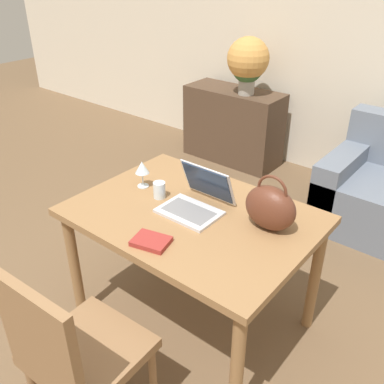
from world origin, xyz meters
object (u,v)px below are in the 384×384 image
at_px(chair, 72,351).
at_px(flower_vase, 248,62).
at_px(laptop, 198,198).
at_px(wine_glass, 142,168).
at_px(drinking_glass, 159,190).
at_px(handbag, 270,207).

distance_m(chair, flower_vase, 3.01).
bearing_deg(flower_vase, laptop, -64.16).
relative_size(wine_glass, flower_vase, 0.30).
xyz_separation_m(chair, drinking_glass, (-0.28, 0.84, 0.28)).
bearing_deg(drinking_glass, wine_glass, 168.70).
bearing_deg(drinking_glass, laptop, 11.41).
distance_m(chair, drinking_glass, 0.93).
bearing_deg(chair, laptop, 90.81).
relative_size(chair, wine_glass, 5.89).
bearing_deg(handbag, drinking_glass, -169.11).
height_order(wine_glass, handbag, handbag).
distance_m(laptop, handbag, 0.39).
xyz_separation_m(chair, handbag, (0.33, 0.96, 0.35)).
relative_size(wine_glass, handbag, 0.55).
bearing_deg(chair, wine_glass, 114.07).
relative_size(laptop, drinking_glass, 3.42).
bearing_deg(laptop, drinking_glass, -168.59).
relative_size(drinking_glass, handbag, 0.32).
xyz_separation_m(chair, flower_vase, (-0.98, 2.79, 0.52)).
relative_size(drinking_glass, flower_vase, 0.17).
distance_m(drinking_glass, wine_glass, 0.17).
bearing_deg(wine_glass, flower_vase, 105.60).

